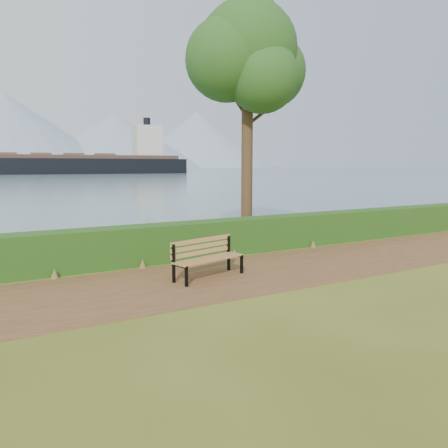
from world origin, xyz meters
TOP-DOWN VIEW (x-y plane):
  - ground at (0.00, 0.00)m, footprint 140.00×140.00m
  - path at (0.00, 0.30)m, footprint 40.00×3.40m
  - hedge at (0.00, 2.60)m, footprint 32.00×0.85m
  - bench at (-0.12, 0.44)m, footprint 1.88×0.95m
  - tree at (3.42, 4.27)m, footprint 4.28×3.58m
  - cargo_ship at (25.23, 125.51)m, footprint 62.88×15.15m

SIDE VIEW (x-z plane):
  - ground at x=0.00m, z-range 0.00..0.00m
  - path at x=0.00m, z-range 0.00..0.01m
  - hedge at x=0.00m, z-range 0.00..1.00m
  - bench at x=-0.12m, z-range 0.07..0.98m
  - cargo_ship at x=25.23m, z-range -6.63..12.27m
  - tree at x=3.42m, z-range 2.00..10.24m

